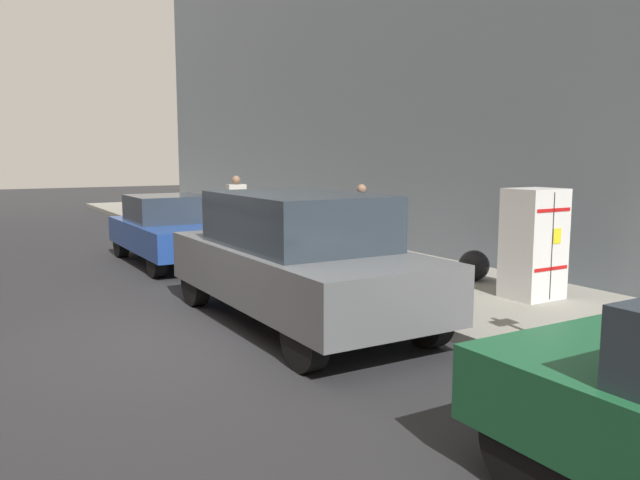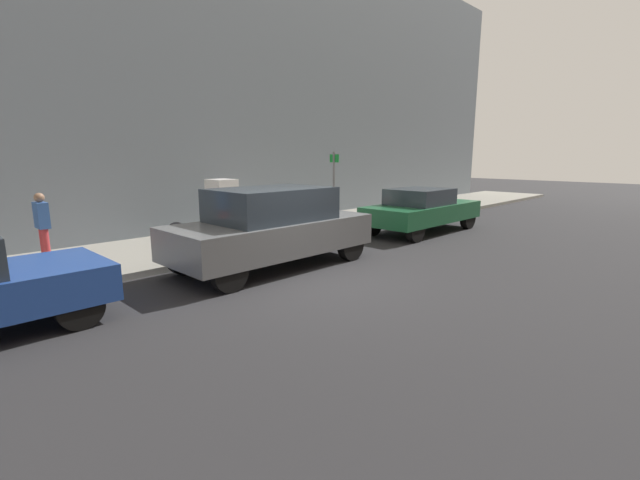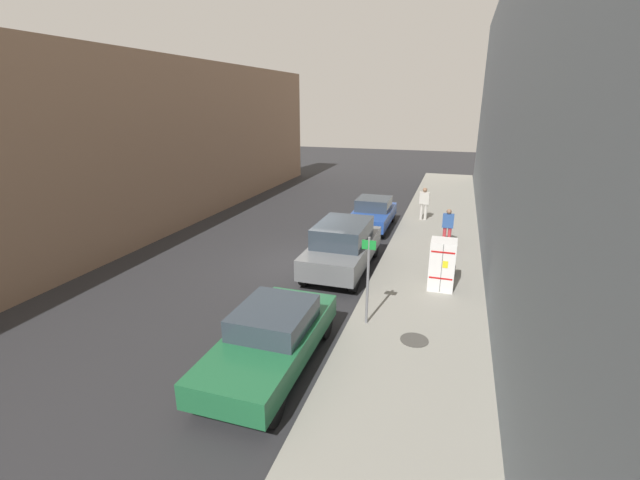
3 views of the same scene
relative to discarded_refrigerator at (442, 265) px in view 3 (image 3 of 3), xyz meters
name	(u,v)px [view 3 (image 3 of 3)]	position (x,y,z in m)	size (l,w,h in m)	color
ground_plane	(303,264)	(4.97, -1.01, -0.96)	(80.00, 80.00, 0.00)	#28282B
sidewalk_slab	(428,277)	(0.45, -1.01, -0.89)	(3.60, 44.00, 0.15)	gray
building_facade_near	(540,120)	(-2.29, -1.01, 4.34)	(1.88, 39.60, 10.61)	slate
building_facade_across	(113,152)	(13.04, -1.01, 2.90)	(2.09, 37.40, 7.71)	#937056
discarded_refrigerator	(442,265)	(0.00, 0.00, 0.00)	(0.77, 0.67, 1.63)	white
manhole_cover	(414,340)	(0.44, 3.35, -0.81)	(0.70, 0.70, 0.02)	#47443F
street_sign_post	(368,276)	(1.77, 2.86, 0.54)	(0.36, 0.07, 2.42)	slate
trash_bag	(448,266)	(-0.18, -1.38, -0.56)	(0.52, 0.52, 0.52)	black
pedestrian_walking_far	(448,225)	(-0.01, -4.54, 0.04)	(0.44, 0.22, 1.52)	#B73338
pedestrian_standing_near	(424,202)	(1.24, -8.25, 0.11)	(0.47, 0.22, 1.61)	beige
parked_hatchback_blue	(373,213)	(3.46, -6.55, -0.24)	(1.73, 3.91, 1.42)	#23479E
parked_suv_gray	(343,246)	(3.46, -0.97, -0.05)	(1.93, 4.61, 1.76)	slate
parked_sedan_green	(272,337)	(3.46, 5.23, -0.22)	(1.80, 4.50, 1.42)	#1E6038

